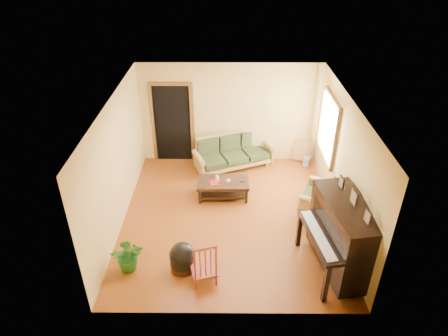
{
  "coord_description": "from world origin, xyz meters",
  "views": [
    {
      "loc": [
        -0.08,
        -6.78,
        5.34
      ],
      "look_at": [
        -0.12,
        0.2,
        1.1
      ],
      "focal_mm": 32.0,
      "sensor_mm": 36.0,
      "label": 1
    }
  ],
  "objects_px": {
    "piano": "(343,237)",
    "red_chair": "(203,260)",
    "footstool": "(182,260)",
    "ceramic_crock": "(306,162)",
    "coffee_table": "(223,189)",
    "potted_plant": "(129,255)",
    "sofa": "(234,153)",
    "armchair": "(319,194)"
  },
  "relations": [
    {
      "from": "armchair",
      "to": "sofa",
      "type": "bearing_deg",
      "value": 158.64
    },
    {
      "from": "potted_plant",
      "to": "red_chair",
      "type": "bearing_deg",
      "value": -10.77
    },
    {
      "from": "red_chair",
      "to": "potted_plant",
      "type": "xyz_separation_m",
      "value": [
        -1.35,
        0.26,
        -0.13
      ]
    },
    {
      "from": "potted_plant",
      "to": "armchair",
      "type": "bearing_deg",
      "value": 25.21
    },
    {
      "from": "armchair",
      "to": "coffee_table",
      "type": "bearing_deg",
      "value": -169.64
    },
    {
      "from": "ceramic_crock",
      "to": "potted_plant",
      "type": "bearing_deg",
      "value": -136.08
    },
    {
      "from": "piano",
      "to": "red_chair",
      "type": "distance_m",
      "value": 2.45
    },
    {
      "from": "piano",
      "to": "potted_plant",
      "type": "bearing_deg",
      "value": 171.51
    },
    {
      "from": "footstool",
      "to": "potted_plant",
      "type": "bearing_deg",
      "value": 179.44
    },
    {
      "from": "sofa",
      "to": "coffee_table",
      "type": "height_order",
      "value": "sofa"
    },
    {
      "from": "piano",
      "to": "footstool",
      "type": "xyz_separation_m",
      "value": [
        -2.82,
        -0.06,
        -0.49
      ]
    },
    {
      "from": "ceramic_crock",
      "to": "sofa",
      "type": "bearing_deg",
      "value": -177.4
    },
    {
      "from": "coffee_table",
      "to": "armchair",
      "type": "bearing_deg",
      "value": -13.65
    },
    {
      "from": "ceramic_crock",
      "to": "potted_plant",
      "type": "xyz_separation_m",
      "value": [
        -3.82,
        -3.67,
        0.21
      ]
    },
    {
      "from": "armchair",
      "to": "red_chair",
      "type": "distance_m",
      "value": 3.12
    },
    {
      "from": "ceramic_crock",
      "to": "footstool",
      "type": "bearing_deg",
      "value": -127.84
    },
    {
      "from": "coffee_table",
      "to": "footstool",
      "type": "relative_size",
      "value": 2.54
    },
    {
      "from": "sofa",
      "to": "potted_plant",
      "type": "relative_size",
      "value": 3.05
    },
    {
      "from": "red_chair",
      "to": "potted_plant",
      "type": "height_order",
      "value": "red_chair"
    },
    {
      "from": "coffee_table",
      "to": "ceramic_crock",
      "type": "bearing_deg",
      "value": 33.27
    },
    {
      "from": "coffee_table",
      "to": "ceramic_crock",
      "type": "height_order",
      "value": "coffee_table"
    },
    {
      "from": "coffee_table",
      "to": "potted_plant",
      "type": "xyz_separation_m",
      "value": [
        -1.66,
        -2.26,
        0.11
      ]
    },
    {
      "from": "armchair",
      "to": "piano",
      "type": "bearing_deg",
      "value": -64.79
    },
    {
      "from": "sofa",
      "to": "armchair",
      "type": "height_order",
      "value": "armchair"
    },
    {
      "from": "footstool",
      "to": "ceramic_crock",
      "type": "bearing_deg",
      "value": 52.16
    },
    {
      "from": "sofa",
      "to": "piano",
      "type": "relative_size",
      "value": 1.22
    },
    {
      "from": "potted_plant",
      "to": "ceramic_crock",
      "type": "bearing_deg",
      "value": 43.92
    },
    {
      "from": "armchair",
      "to": "red_chair",
      "type": "xyz_separation_m",
      "value": [
        -2.38,
        -2.02,
        0.02
      ]
    },
    {
      "from": "piano",
      "to": "red_chair",
      "type": "bearing_deg",
      "value": 177.98
    },
    {
      "from": "armchair",
      "to": "ceramic_crock",
      "type": "distance_m",
      "value": 1.94
    },
    {
      "from": "piano",
      "to": "coffee_table",
      "type": "bearing_deg",
      "value": 124.37
    },
    {
      "from": "piano",
      "to": "potted_plant",
      "type": "distance_m",
      "value": 3.79
    },
    {
      "from": "sofa",
      "to": "ceramic_crock",
      "type": "relative_size",
      "value": 8.76
    },
    {
      "from": "sofa",
      "to": "piano",
      "type": "distance_m",
      "value": 4.0
    },
    {
      "from": "sofa",
      "to": "armchair",
      "type": "xyz_separation_m",
      "value": [
        1.81,
        -1.83,
        0.01
      ]
    },
    {
      "from": "potted_plant",
      "to": "piano",
      "type": "bearing_deg",
      "value": 0.77
    },
    {
      "from": "coffee_table",
      "to": "ceramic_crock",
      "type": "xyz_separation_m",
      "value": [
        2.15,
        1.41,
        -0.1
      ]
    },
    {
      "from": "ceramic_crock",
      "to": "red_chair",
      "type": "bearing_deg",
      "value": -122.09
    },
    {
      "from": "armchair",
      "to": "potted_plant",
      "type": "height_order",
      "value": "armchair"
    },
    {
      "from": "coffee_table",
      "to": "armchair",
      "type": "xyz_separation_m",
      "value": [
        2.07,
        -0.5,
        0.22
      ]
    },
    {
      "from": "footstool",
      "to": "ceramic_crock",
      "type": "height_order",
      "value": "footstool"
    },
    {
      "from": "piano",
      "to": "potted_plant",
      "type": "relative_size",
      "value": 2.49
    }
  ]
}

